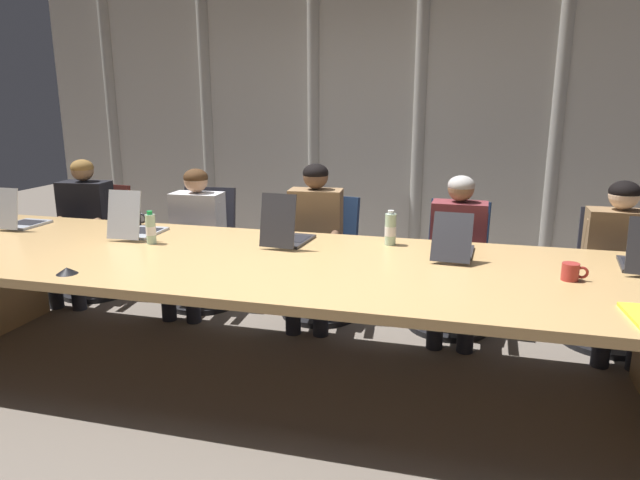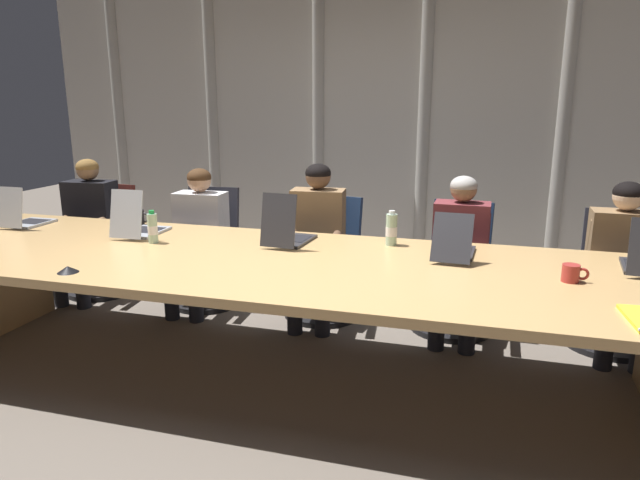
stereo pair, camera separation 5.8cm
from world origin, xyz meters
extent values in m
plane|color=#6B6056|center=(0.00, 0.00, 0.00)|extent=(13.93, 13.93, 0.00)
cube|color=tan|center=(0.00, 0.00, 0.72)|extent=(4.74, 1.39, 0.05)
cube|color=black|center=(0.00, 0.00, 0.66)|extent=(4.03, 0.10, 0.06)
cube|color=beige|center=(0.00, 2.72, 1.52)|extent=(6.96, 0.10, 3.05)
cylinder|color=#A39E96|center=(-2.80, 2.67, 1.52)|extent=(0.12, 0.12, 2.99)
cylinder|color=#A39E96|center=(-1.66, 2.67, 1.52)|extent=(0.12, 0.12, 2.99)
cylinder|color=#A39E96|center=(-0.48, 2.67, 1.52)|extent=(0.12, 0.12, 2.99)
cylinder|color=#A39E96|center=(0.57, 2.67, 1.52)|extent=(0.12, 0.12, 2.99)
cylinder|color=#A39E96|center=(1.81, 2.67, 1.52)|extent=(0.12, 0.12, 2.99)
cube|color=#A8ADB7|center=(-2.01, 0.37, 0.76)|extent=(0.24, 0.30, 0.02)
cube|color=black|center=(-2.01, 0.40, 0.77)|extent=(0.20, 0.17, 0.00)
cube|color=#A8ADB7|center=(-2.02, 0.20, 0.91)|extent=(0.24, 0.06, 0.28)
cube|color=black|center=(-2.02, 0.20, 0.91)|extent=(0.21, 0.05, 0.25)
cube|color=#A8ADB7|center=(-1.05, 0.36, 0.76)|extent=(0.23, 0.34, 0.02)
cube|color=black|center=(-1.05, 0.38, 0.77)|extent=(0.20, 0.19, 0.00)
cube|color=#A8ADB7|center=(-1.04, 0.16, 0.92)|extent=(0.23, 0.08, 0.31)
cube|color=black|center=(-1.04, 0.16, 0.92)|extent=(0.20, 0.07, 0.28)
cube|color=#2D2D33|center=(-0.01, 0.41, 0.76)|extent=(0.25, 0.36, 0.02)
cube|color=black|center=(-0.01, 0.43, 0.77)|extent=(0.20, 0.20, 0.00)
cube|color=#2D2D33|center=(-0.03, 0.21, 0.93)|extent=(0.23, 0.09, 0.32)
cube|color=black|center=(-0.02, 0.21, 0.93)|extent=(0.20, 0.07, 0.29)
cube|color=#2D2D33|center=(1.01, 0.41, 0.76)|extent=(0.23, 0.31, 0.02)
cube|color=black|center=(1.01, 0.43, 0.77)|extent=(0.19, 0.18, 0.00)
cube|color=#2D2D33|center=(0.99, 0.19, 0.89)|extent=(0.22, 0.15, 0.26)
cube|color=black|center=(0.99, 0.19, 0.90)|extent=(0.20, 0.13, 0.23)
cube|color=#511E19|center=(-2.00, 1.08, 0.41)|extent=(0.53, 0.53, 0.08)
cube|color=#511E19|center=(-1.98, 1.30, 0.68)|extent=(0.44, 0.16, 0.47)
cylinder|color=#262628|center=(-2.00, 1.08, 0.21)|extent=(0.05, 0.05, 0.33)
cylinder|color=black|center=(-2.00, 1.08, 0.02)|extent=(0.60, 0.60, 0.04)
cube|color=#2D2D38|center=(-0.99, 1.08, 0.41)|extent=(0.51, 0.51, 0.08)
cube|color=#2D2D38|center=(-1.01, 1.30, 0.69)|extent=(0.44, 0.15, 0.48)
cylinder|color=#262628|center=(-0.99, 1.08, 0.21)|extent=(0.05, 0.05, 0.33)
cylinder|color=black|center=(-0.99, 1.08, 0.02)|extent=(0.60, 0.60, 0.04)
cube|color=navy|center=(0.01, 1.08, 0.41)|extent=(0.55, 0.55, 0.08)
cube|color=navy|center=(0.04, 1.30, 0.68)|extent=(0.44, 0.18, 0.45)
cylinder|color=#262628|center=(0.01, 1.08, 0.21)|extent=(0.05, 0.05, 0.33)
cylinder|color=black|center=(0.01, 1.08, 0.02)|extent=(0.60, 0.60, 0.04)
cube|color=navy|center=(0.98, 1.08, 0.41)|extent=(0.55, 0.55, 0.08)
cube|color=navy|center=(1.02, 1.30, 0.68)|extent=(0.44, 0.18, 0.46)
cylinder|color=#262628|center=(0.98, 1.08, 0.21)|extent=(0.05, 0.05, 0.33)
cylinder|color=black|center=(0.98, 1.08, 0.02)|extent=(0.60, 0.60, 0.04)
cube|color=#2D2D38|center=(2.04, 1.08, 0.41)|extent=(0.52, 0.52, 0.08)
cube|color=#2D2D38|center=(2.06, 1.30, 0.67)|extent=(0.44, 0.15, 0.45)
cylinder|color=#262628|center=(2.04, 1.08, 0.21)|extent=(0.05, 0.05, 0.33)
cylinder|color=black|center=(2.04, 1.08, 0.02)|extent=(0.60, 0.60, 0.04)
cube|color=black|center=(-2.02, 1.06, 0.71)|extent=(0.42, 0.26, 0.52)
sphere|color=#8C6647|center=(-2.02, 1.06, 1.07)|extent=(0.18, 0.18, 0.18)
ellipsoid|color=olive|center=(-2.02, 1.06, 1.09)|extent=(0.18, 0.18, 0.13)
cylinder|color=black|center=(-1.85, 1.08, 0.78)|extent=(0.08, 0.14, 0.27)
cylinder|color=#8C6647|center=(-1.83, 0.87, 0.67)|extent=(0.09, 0.30, 0.06)
cylinder|color=black|center=(-2.19, 1.05, 0.78)|extent=(0.08, 0.14, 0.27)
cylinder|color=#8C6647|center=(-2.17, 0.84, 0.67)|extent=(0.09, 0.30, 0.06)
cylinder|color=#262833|center=(-1.90, 0.87, 0.42)|extent=(0.17, 0.41, 0.13)
cylinder|color=#262833|center=(-1.89, 0.69, 0.22)|extent=(0.11, 0.11, 0.43)
cylinder|color=#262833|center=(-2.10, 0.85, 0.42)|extent=(0.17, 0.41, 0.13)
cylinder|color=#262833|center=(-2.09, 0.67, 0.22)|extent=(0.11, 0.11, 0.43)
cube|color=silver|center=(-0.99, 1.06, 0.69)|extent=(0.40, 0.24, 0.47)
sphere|color=tan|center=(-0.99, 1.06, 1.02)|extent=(0.19, 0.19, 0.19)
ellipsoid|color=#472D19|center=(-0.99, 1.06, 1.04)|extent=(0.19, 0.19, 0.14)
cylinder|color=silver|center=(-0.83, 1.07, 0.73)|extent=(0.08, 0.14, 0.27)
cylinder|color=tan|center=(-0.82, 0.86, 0.61)|extent=(0.08, 0.30, 0.06)
cylinder|color=silver|center=(-1.16, 1.05, 0.73)|extent=(0.08, 0.14, 0.27)
cylinder|color=tan|center=(-1.15, 0.84, 0.61)|extent=(0.08, 0.30, 0.06)
cylinder|color=#262833|center=(-0.89, 0.87, 0.42)|extent=(0.15, 0.41, 0.13)
cylinder|color=#262833|center=(-0.88, 0.69, 0.22)|extent=(0.11, 0.11, 0.43)
cylinder|color=#262833|center=(-1.09, 0.86, 0.42)|extent=(0.15, 0.41, 0.13)
cylinder|color=#262833|center=(-1.08, 0.68, 0.22)|extent=(0.11, 0.11, 0.43)
cube|color=olive|center=(-0.02, 1.06, 0.72)|extent=(0.41, 0.26, 0.54)
sphere|color=brown|center=(-0.02, 1.06, 1.08)|extent=(0.19, 0.19, 0.19)
ellipsoid|color=black|center=(-0.02, 1.06, 1.11)|extent=(0.19, 0.19, 0.14)
cylinder|color=olive|center=(0.14, 1.08, 0.80)|extent=(0.08, 0.14, 0.27)
cylinder|color=brown|center=(0.16, 0.87, 0.68)|extent=(0.09, 0.30, 0.06)
cylinder|color=olive|center=(-0.19, 1.05, 0.80)|extent=(0.08, 0.14, 0.27)
cylinder|color=brown|center=(-0.17, 0.84, 0.68)|extent=(0.09, 0.30, 0.06)
cylinder|color=#262833|center=(0.09, 0.87, 0.42)|extent=(0.17, 0.41, 0.13)
cylinder|color=#262833|center=(0.11, 0.69, 0.22)|extent=(0.11, 0.11, 0.43)
cylinder|color=#262833|center=(-0.10, 0.85, 0.42)|extent=(0.17, 0.41, 0.13)
cylinder|color=#262833|center=(-0.09, 0.67, 0.22)|extent=(0.11, 0.11, 0.43)
cube|color=brown|center=(1.02, 1.06, 0.70)|extent=(0.38, 0.23, 0.49)
sphere|color=#8C6647|center=(1.02, 1.06, 1.04)|extent=(0.18, 0.18, 0.18)
ellipsoid|color=#B2ADA8|center=(1.02, 1.06, 1.06)|extent=(0.18, 0.18, 0.14)
cylinder|color=brown|center=(1.18, 1.06, 0.75)|extent=(0.07, 0.14, 0.27)
cylinder|color=#8C6647|center=(1.17, 0.85, 0.63)|extent=(0.07, 0.30, 0.06)
cylinder|color=brown|center=(0.86, 1.07, 0.75)|extent=(0.07, 0.14, 0.27)
cylinder|color=#8C6647|center=(0.85, 0.86, 0.63)|extent=(0.07, 0.30, 0.06)
cylinder|color=#262833|center=(1.11, 0.86, 0.42)|extent=(0.14, 0.40, 0.13)
cylinder|color=#262833|center=(1.11, 0.68, 0.22)|extent=(0.11, 0.11, 0.43)
cylinder|color=#262833|center=(0.91, 0.86, 0.42)|extent=(0.14, 0.40, 0.13)
cylinder|color=#262833|center=(0.91, 0.68, 0.22)|extent=(0.11, 0.11, 0.43)
cube|color=olive|center=(2.04, 1.06, 0.69)|extent=(0.41, 0.23, 0.48)
sphere|color=beige|center=(2.04, 1.06, 1.03)|extent=(0.19, 0.19, 0.19)
ellipsoid|color=black|center=(2.04, 1.06, 1.06)|extent=(0.19, 0.19, 0.14)
cylinder|color=olive|center=(1.87, 1.07, 0.74)|extent=(0.07, 0.14, 0.27)
cylinder|color=beige|center=(1.86, 0.86, 0.63)|extent=(0.07, 0.30, 0.06)
cylinder|color=#262833|center=(2.14, 0.86, 0.42)|extent=(0.14, 0.40, 0.13)
cylinder|color=#262833|center=(2.13, 0.68, 0.22)|extent=(0.11, 0.11, 0.43)
cylinder|color=#262833|center=(1.94, 0.86, 0.42)|extent=(0.14, 0.40, 0.13)
cylinder|color=#262833|center=(1.93, 0.68, 0.22)|extent=(0.11, 0.11, 0.43)
cylinder|color=#ADD1B2|center=(0.61, 0.50, 0.85)|extent=(0.07, 0.07, 0.20)
cylinder|color=white|center=(0.61, 0.50, 0.84)|extent=(0.07, 0.07, 0.06)
cylinder|color=white|center=(0.61, 0.50, 0.96)|extent=(0.04, 0.04, 0.02)
cylinder|color=#ADD1B2|center=(-0.84, 0.14, 0.84)|extent=(0.06, 0.06, 0.19)
cylinder|color=white|center=(-0.84, 0.14, 0.83)|extent=(0.06, 0.06, 0.06)
cylinder|color=green|center=(-0.84, 0.14, 0.95)|extent=(0.03, 0.03, 0.02)
cylinder|color=black|center=(-1.24, 0.58, 0.80)|extent=(0.08, 0.08, 0.11)
torus|color=black|center=(-1.19, 0.58, 0.80)|extent=(0.07, 0.01, 0.07)
cylinder|color=#B2332D|center=(1.58, 0.02, 0.79)|extent=(0.09, 0.09, 0.09)
torus|color=#B2332D|center=(1.64, 0.02, 0.79)|extent=(0.06, 0.01, 0.06)
cone|color=black|center=(-0.93, -0.54, 0.77)|extent=(0.11, 0.11, 0.03)
camera|label=1|loc=(1.06, -2.90, 1.63)|focal=31.50mm
camera|label=2|loc=(1.12, -2.89, 1.63)|focal=31.50mm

